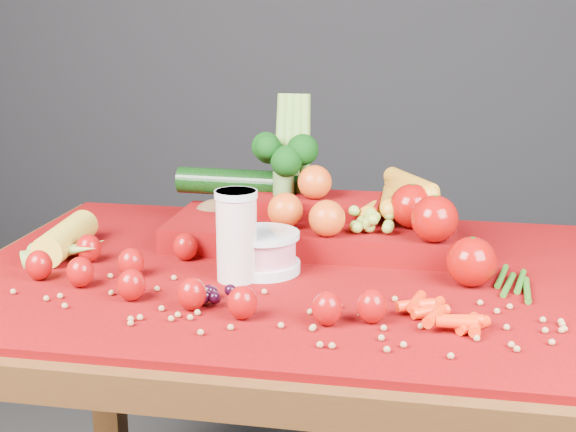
% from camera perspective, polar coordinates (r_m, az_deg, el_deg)
% --- Properties ---
extents(table, '(1.10, 0.80, 0.75)m').
position_cam_1_polar(table, '(1.38, -0.16, -8.07)').
color(table, '#3E210E').
rests_on(table, ground).
extents(red_cloth, '(1.05, 0.75, 0.01)m').
position_cam_1_polar(red_cloth, '(1.34, -0.16, -4.10)').
color(red_cloth, '#720403').
rests_on(red_cloth, table).
extents(milk_glass, '(0.07, 0.07, 0.15)m').
position_cam_1_polar(milk_glass, '(1.27, -3.68, -1.17)').
color(milk_glass, beige).
rests_on(milk_glass, red_cloth).
extents(yogurt_bowl, '(0.12, 0.12, 0.07)m').
position_cam_1_polar(yogurt_bowl, '(1.32, -1.80, -2.46)').
color(yogurt_bowl, silver).
rests_on(yogurt_bowl, red_cloth).
extents(strawberry_scatter, '(0.58, 0.28, 0.05)m').
position_cam_1_polar(strawberry_scatter, '(1.24, -8.18, -4.23)').
color(strawberry_scatter, '#960309').
rests_on(strawberry_scatter, red_cloth).
extents(dark_grape_cluster, '(0.06, 0.05, 0.03)m').
position_cam_1_polar(dark_grape_cluster, '(1.20, -5.41, -5.58)').
color(dark_grape_cluster, black).
rests_on(dark_grape_cluster, red_cloth).
extents(soybean_scatter, '(0.84, 0.24, 0.01)m').
position_cam_1_polar(soybean_scatter, '(1.15, -2.04, -6.81)').
color(soybean_scatter, '#A17445').
rests_on(soybean_scatter, red_cloth).
extents(corn_ear, '(0.19, 0.24, 0.06)m').
position_cam_1_polar(corn_ear, '(1.44, -15.58, -2.14)').
color(corn_ear, yellow).
rests_on(corn_ear, red_cloth).
extents(potato, '(0.09, 0.07, 0.06)m').
position_cam_1_polar(potato, '(1.56, -5.06, 0.07)').
color(potato, '#50301F').
rests_on(potato, red_cloth).
extents(baby_carrot_pile, '(0.18, 0.18, 0.03)m').
position_cam_1_polar(baby_carrot_pile, '(1.13, 11.36, -6.86)').
color(baby_carrot_pile, red).
rests_on(baby_carrot_pile, red_cloth).
extents(green_bean_pile, '(0.14, 0.12, 0.01)m').
position_cam_1_polar(green_bean_pile, '(1.31, 15.85, -4.61)').
color(green_bean_pile, '#286216').
rests_on(green_bean_pile, red_cloth).
extents(produce_mound, '(0.60, 0.37, 0.27)m').
position_cam_1_polar(produce_mound, '(1.46, 2.77, 0.14)').
color(produce_mound, '#720403').
rests_on(produce_mound, red_cloth).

